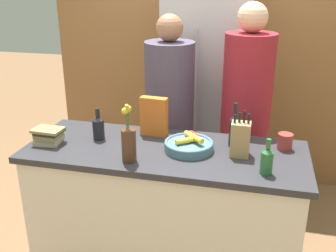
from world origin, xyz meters
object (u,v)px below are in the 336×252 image
object	(u,v)px
flower_vase	(129,142)
bottle_vinegar	(98,127)
refrigerator	(206,94)
fruit_bowl	(189,144)
bottle_oil	(234,129)
knife_block	(240,139)
person_in_blue	(246,112)
book_stack	(49,136)
person_at_sink	(169,113)
cereal_box	(154,117)
bottle_wine	(267,160)
coffee_mug	(285,141)

from	to	relation	value
flower_vase	bottle_vinegar	size ratio (longest dim) A/B	1.64
refrigerator	bottle_vinegar	size ratio (longest dim) A/B	8.76
fruit_bowl	bottle_oil	xyz separation A→B (m)	(0.26, 0.12, 0.07)
refrigerator	flower_vase	world-z (taller)	refrigerator
fruit_bowl	bottle_vinegar	world-z (taller)	bottle_vinegar
refrigerator	knife_block	world-z (taller)	refrigerator
refrigerator	person_in_blue	xyz separation A→B (m)	(0.37, -0.61, 0.06)
knife_block	bottle_vinegar	distance (m)	0.91
book_stack	person_at_sink	bearing A→B (deg)	48.13
cereal_box	bottle_vinegar	size ratio (longest dim) A/B	1.23
bottle_vinegar	bottle_wine	world-z (taller)	bottle_vinegar
coffee_mug	person_at_sink	bearing A→B (deg)	152.63
refrigerator	cereal_box	world-z (taller)	refrigerator
coffee_mug	bottle_wine	xyz separation A→B (m)	(-0.11, -0.36, 0.03)
refrigerator	knife_block	distance (m)	1.25
book_stack	coffee_mug	bearing A→B (deg)	10.31
cereal_box	person_in_blue	distance (m)	0.70
knife_block	coffee_mug	bearing A→B (deg)	31.15
person_in_blue	cereal_box	bearing A→B (deg)	-161.11
knife_block	coffee_mug	world-z (taller)	knife_block
knife_block	person_at_sink	size ratio (longest dim) A/B	0.17
knife_block	book_stack	xyz separation A→B (m)	(-1.19, -0.11, -0.05)
knife_block	person_at_sink	bearing A→B (deg)	133.95
flower_vase	bottle_wine	xyz separation A→B (m)	(0.77, 0.02, -0.04)
refrigerator	bottle_oil	world-z (taller)	refrigerator
flower_vase	bottle_wine	size ratio (longest dim) A/B	1.71
knife_block	fruit_bowl	bearing A→B (deg)	179.03
flower_vase	person_at_sink	xyz separation A→B (m)	(0.04, 0.82, -0.10)
person_in_blue	bottle_vinegar	bearing A→B (deg)	-164.27
flower_vase	bottle_oil	size ratio (longest dim) A/B	1.23
cereal_box	bottle_vinegar	bearing A→B (deg)	-155.35
refrigerator	bottle_oil	bearing A→B (deg)	-72.88
fruit_bowl	flower_vase	xyz separation A→B (m)	(-0.31, -0.23, 0.08)
bottle_oil	person_in_blue	world-z (taller)	person_in_blue
bottle_wine	person_at_sink	world-z (taller)	person_at_sink
cereal_box	person_at_sink	size ratio (longest dim) A/B	0.16
bottle_oil	bottle_vinegar	size ratio (longest dim) A/B	1.33
knife_block	bottle_oil	distance (m)	0.14
fruit_bowl	bottle_oil	bearing A→B (deg)	25.71
coffee_mug	bottle_wine	size ratio (longest dim) A/B	0.64
refrigerator	coffee_mug	world-z (taller)	refrigerator
knife_block	coffee_mug	size ratio (longest dim) A/B	2.13
bottle_vinegar	cereal_box	bearing A→B (deg)	24.65
cereal_box	knife_block	bearing A→B (deg)	-18.10
knife_block	person_in_blue	xyz separation A→B (m)	(0.00, 0.58, -0.03)
knife_block	bottle_vinegar	size ratio (longest dim) A/B	1.32
bottle_vinegar	bottle_wine	xyz separation A→B (m)	(1.07, -0.24, -0.00)
fruit_bowl	bottle_vinegar	bearing A→B (deg)	177.03
cereal_box	person_in_blue	world-z (taller)	person_in_blue
knife_block	book_stack	distance (m)	1.20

